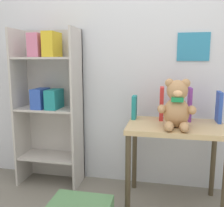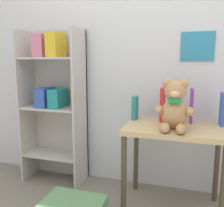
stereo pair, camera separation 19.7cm
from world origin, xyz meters
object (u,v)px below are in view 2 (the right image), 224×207
object	(u,v)px
display_table	(174,139)
bookshelf_side	(54,96)
teddy_bear	(175,107)
book_standing_red	(163,104)
book_standing_blue	(222,109)
book_standing_purple	(191,106)
book_standing_teal	(135,108)

from	to	relation	value
display_table	bookshelf_side	bearing A→B (deg)	170.02
display_table	teddy_bear	size ratio (longest dim) A/B	2.04
book_standing_red	book_standing_blue	world-z (taller)	book_standing_red
display_table	book_standing_purple	bearing A→B (deg)	54.46
display_table	teddy_bear	xyz separation A→B (m)	(-0.00, -0.09, 0.25)
bookshelf_side	book_standing_purple	size ratio (longest dim) A/B	5.29
bookshelf_side	book_standing_teal	bearing A→B (deg)	-4.41
teddy_bear	bookshelf_side	bearing A→B (deg)	165.44
display_table	teddy_bear	world-z (taller)	teddy_bear
bookshelf_side	book_standing_red	world-z (taller)	bookshelf_side
display_table	book_standing_purple	world-z (taller)	book_standing_purple
bookshelf_side	display_table	world-z (taller)	bookshelf_side
display_table	book_standing_blue	distance (m)	0.41
display_table	book_standing_purple	size ratio (longest dim) A/B	2.70
book_standing_teal	book_standing_purple	distance (m)	0.43
book_standing_teal	book_standing_blue	distance (m)	0.65
book_standing_blue	book_standing_purple	bearing A→B (deg)	179.19
teddy_bear	book_standing_teal	world-z (taller)	teddy_bear
display_table	book_standing_red	size ratio (longest dim) A/B	2.71
display_table	book_standing_purple	distance (m)	0.29
book_standing_red	book_standing_blue	xyz separation A→B (m)	(0.43, -0.01, -0.01)
book_standing_teal	book_standing_red	world-z (taller)	book_standing_red
teddy_bear	book_standing_red	distance (m)	0.26
book_standing_red	display_table	bearing A→B (deg)	-54.94
display_table	book_standing_teal	bearing A→B (deg)	157.70
bookshelf_side	book_standing_blue	distance (m)	1.41
book_standing_teal	book_standing_blue	world-z (taller)	book_standing_blue
bookshelf_side	display_table	size ratio (longest dim) A/B	1.96
display_table	book_standing_red	world-z (taller)	book_standing_red
display_table	book_standing_red	xyz separation A→B (m)	(-0.11, 0.15, 0.23)
bookshelf_side	book_standing_teal	distance (m)	0.77
bookshelf_side	book_standing_blue	world-z (taller)	bookshelf_side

